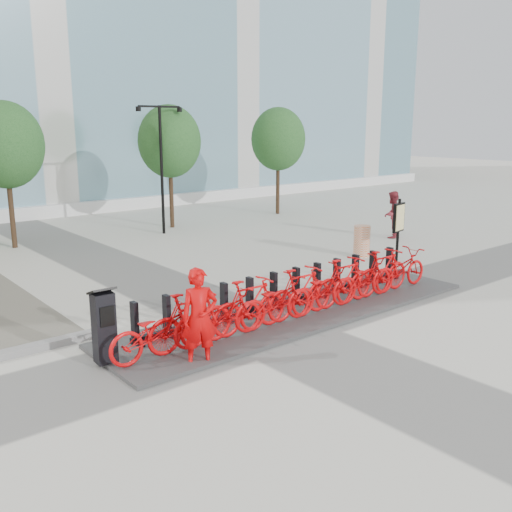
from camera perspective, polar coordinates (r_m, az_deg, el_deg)
ground at (r=12.30m, az=0.84°, el=-7.35°), size 120.00×120.00×0.00m
glass_building at (r=41.60m, az=-8.30°, el=23.59°), size 32.00×16.00×24.00m
tree_1 at (r=21.65m, az=-23.79°, el=10.11°), size 2.60×2.60×5.10m
tree_2 at (r=24.25m, az=-8.64°, el=11.25°), size 2.60×2.60×5.10m
tree_3 at (r=27.82m, az=2.23°, el=11.59°), size 2.60×2.60×5.10m
streetlamp at (r=22.90m, az=-9.47°, el=9.98°), size 2.00×0.20×5.00m
dock_pad at (r=13.32m, az=4.30°, el=-5.58°), size 9.60×2.40×0.08m
dock_rail_posts at (r=13.55m, az=3.13°, el=-3.18°), size 8.02×0.50×0.85m
bike_0 at (r=10.66m, az=-9.79°, el=-7.41°), size 1.96×0.68×1.03m
bike_1 at (r=10.99m, az=-6.52°, el=-6.35°), size 1.90×0.54×1.14m
bike_2 at (r=11.39m, az=-3.47°, el=-5.89°), size 1.96×0.68×1.03m
bike_3 at (r=11.79m, az=-0.63°, el=-4.92°), size 1.90×0.54×1.14m
bike_4 at (r=12.25m, az=2.01°, el=-4.51°), size 1.96×0.68×1.03m
bike_5 at (r=12.70m, az=4.45°, el=-3.63°), size 1.90×0.54×1.14m
bike_6 at (r=13.21m, az=6.71°, el=-3.28°), size 1.96×0.68×1.03m
bike_7 at (r=13.70m, az=8.81°, el=-2.50°), size 1.90×0.54×1.14m
bike_8 at (r=14.24m, az=10.74°, el=-2.22°), size 1.96×0.68×1.03m
bike_9 at (r=14.77m, az=12.55°, el=-1.52°), size 1.90×0.54×1.14m
bike_10 at (r=15.35m, az=14.21°, el=-1.29°), size 1.96×0.68×1.03m
kiosk at (r=10.62m, az=-14.95°, el=-6.78°), size 0.46×0.39×1.43m
worker_red at (r=10.30m, az=-5.67°, el=-6.16°), size 0.77×0.64×1.82m
pedestrian at (r=22.55m, az=13.46°, el=4.04°), size 1.05×0.93×1.80m
construction_barrel at (r=19.16m, az=10.53°, el=1.47°), size 0.66×0.66×1.04m
map_sign at (r=18.58m, az=14.09°, el=3.49°), size 0.66×0.24×2.01m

